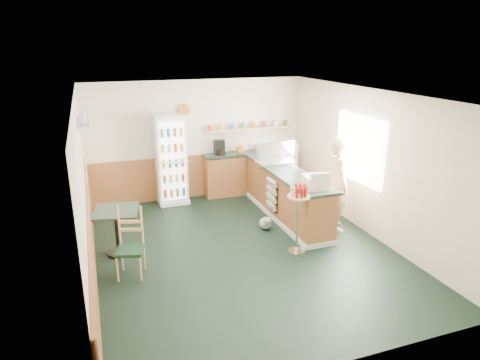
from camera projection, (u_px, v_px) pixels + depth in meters
name	position (u px, v px, depth m)	size (l,w,h in m)	color
ground	(242.00, 250.00, 7.51)	(6.00, 6.00, 0.00)	black
room_envelope	(217.00, 157.00, 7.63)	(5.04, 6.02, 2.72)	silver
service_counter	(286.00, 196.00, 8.77)	(0.68, 3.01, 1.01)	#A86536
back_counter	(249.00, 170.00, 10.24)	(2.24, 0.42, 1.69)	#A86536
drinks_fridge	(171.00, 160.00, 9.45)	(0.66, 0.54, 2.00)	white
display_case	(276.00, 153.00, 9.02)	(0.84, 0.44, 0.47)	silver
cash_register	(315.00, 182.00, 7.56)	(0.39, 0.41, 0.22)	beige
shopkeeper	(339.00, 184.00, 8.13)	(0.60, 0.43, 1.80)	tan
condiment_stand	(298.00, 207.00, 7.19)	(0.39, 0.39, 1.21)	silver
newspaper_rack	(272.00, 195.00, 8.58)	(0.09, 0.40, 0.65)	black
cafe_table	(117.00, 223.00, 7.21)	(0.85, 0.85, 0.80)	black
cafe_chair	(129.00, 240.00, 6.59)	(0.50, 0.51, 1.09)	black
dog_doorstop	(266.00, 223.00, 8.29)	(0.24, 0.31, 0.29)	#999993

